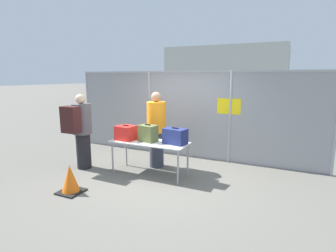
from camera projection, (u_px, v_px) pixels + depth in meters
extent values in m
plane|color=#605E56|center=(158.00, 177.00, 5.88)|extent=(120.00, 120.00, 0.00)
cylinder|color=#9EA0A5|center=(88.00, 108.00, 8.71)|extent=(0.07, 0.07, 2.38)
cylinder|color=#9EA0A5|center=(150.00, 112.00, 7.73)|extent=(0.07, 0.07, 2.38)
cylinder|color=#9EA0A5|center=(230.00, 117.00, 6.76)|extent=(0.07, 0.07, 2.38)
cube|color=gray|center=(187.00, 115.00, 7.25)|extent=(7.07, 0.01, 2.38)
cube|color=#9EA0A5|center=(188.00, 72.00, 7.03)|extent=(7.07, 0.04, 0.04)
cube|color=yellow|center=(229.00, 106.00, 6.71)|extent=(0.60, 0.01, 0.40)
cube|color=silver|center=(149.00, 142.00, 5.93)|extent=(1.77, 0.69, 0.02)
cylinder|color=#99999E|center=(113.00, 157.00, 6.10)|extent=(0.04, 0.04, 0.75)
cylinder|color=#99999E|center=(178.00, 168.00, 5.41)|extent=(0.04, 0.04, 0.75)
cylinder|color=#99999E|center=(126.00, 151.00, 6.60)|extent=(0.04, 0.04, 0.75)
cylinder|color=#99999E|center=(188.00, 160.00, 5.92)|extent=(0.04, 0.04, 0.75)
cube|color=red|center=(126.00, 133.00, 6.07)|extent=(0.45, 0.41, 0.33)
cube|color=black|center=(126.00, 125.00, 6.03)|extent=(0.16, 0.04, 0.02)
cube|color=#566033|center=(148.00, 133.00, 5.91)|extent=(0.44, 0.35, 0.38)
cube|color=black|center=(148.00, 125.00, 5.88)|extent=(0.16, 0.05, 0.02)
cube|color=navy|center=(175.00, 136.00, 5.71)|extent=(0.53, 0.39, 0.34)
cube|color=black|center=(175.00, 128.00, 5.68)|extent=(0.16, 0.05, 0.02)
cylinder|color=black|center=(84.00, 151.00, 6.43)|extent=(0.34, 0.34, 0.87)
cylinder|color=#4C4C51|center=(82.00, 119.00, 6.28)|extent=(0.45, 0.45, 0.72)
sphere|color=beige|center=(80.00, 99.00, 6.19)|extent=(0.23, 0.23, 0.23)
cube|color=#381919|center=(71.00, 120.00, 5.96)|extent=(0.41, 0.25, 0.61)
cylinder|color=#383D4C|center=(157.00, 149.00, 6.53)|extent=(0.35, 0.35, 0.89)
cylinder|color=orange|center=(156.00, 117.00, 6.38)|extent=(0.46, 0.46, 0.74)
sphere|color=#A57A5B|center=(156.00, 97.00, 6.28)|extent=(0.24, 0.24, 0.24)
cube|color=#4C6B47|center=(228.00, 135.00, 8.32)|extent=(2.62, 1.51, 0.47)
sphere|color=black|center=(206.00, 143.00, 7.82)|extent=(0.54, 0.54, 0.54)
sphere|color=black|center=(220.00, 133.00, 9.25)|extent=(0.54, 0.54, 0.54)
cylinder|color=#59595B|center=(177.00, 136.00, 9.09)|extent=(0.92, 0.06, 0.06)
cube|color=#B2B7B2|center=(229.00, 70.00, 42.67)|extent=(17.67, 12.24, 6.63)
cube|color=black|center=(71.00, 192.00, 5.12)|extent=(0.45, 0.45, 0.03)
cone|color=orange|center=(70.00, 179.00, 5.07)|extent=(0.36, 0.36, 0.56)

